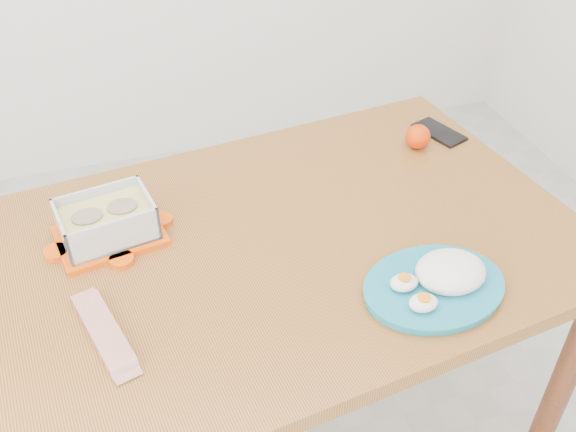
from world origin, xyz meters
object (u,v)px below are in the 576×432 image
object	(u,v)px
food_container	(107,222)
smartphone	(439,132)
dining_table	(288,267)
orange_fruit	(418,137)
rice_plate	(440,280)

from	to	relation	value
food_container	smartphone	bearing A→B (deg)	1.14
dining_table	food_container	bearing A→B (deg)	155.53
dining_table	orange_fruit	distance (m)	0.52
rice_plate	dining_table	bearing A→B (deg)	129.05
rice_plate	smartphone	world-z (taller)	rice_plate
dining_table	rice_plate	size ratio (longest dim) A/B	4.39
dining_table	food_container	distance (m)	0.41
orange_fruit	rice_plate	world-z (taller)	rice_plate
rice_plate	smartphone	xyz separation A→B (m)	(0.29, 0.54, -0.02)
food_container	rice_plate	distance (m)	0.71
rice_plate	smartphone	bearing A→B (deg)	56.49
food_container	rice_plate	world-z (taller)	food_container
rice_plate	food_container	bearing A→B (deg)	144.30
food_container	dining_table	bearing A→B (deg)	-27.27
orange_fruit	smartphone	world-z (taller)	orange_fruit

